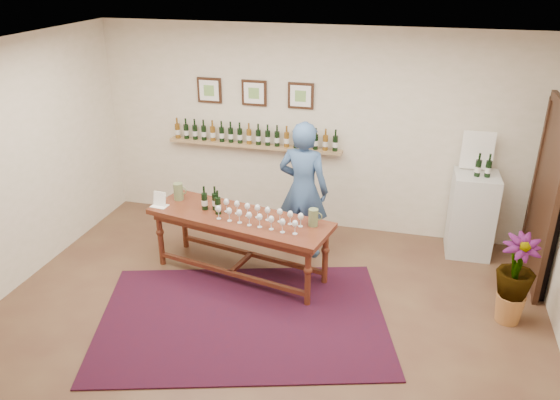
% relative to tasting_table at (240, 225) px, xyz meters
% --- Properties ---
extents(ground, '(6.00, 6.00, 0.00)m').
position_rel_tasting_table_xyz_m(ground, '(0.53, -0.91, -0.67)').
color(ground, '#4D2C22').
rests_on(ground, ground).
extents(room_shell, '(6.00, 6.00, 6.00)m').
position_rel_tasting_table_xyz_m(room_shell, '(2.64, 0.94, 0.45)').
color(room_shell, '#F1E0CC').
rests_on(room_shell, ground).
extents(rug, '(3.51, 2.82, 0.02)m').
position_rel_tasting_table_xyz_m(rug, '(0.31, -0.89, -0.66)').
color(rug, '#4F0E18').
rests_on(rug, ground).
extents(tasting_table, '(2.31, 1.15, 0.78)m').
position_rel_tasting_table_xyz_m(tasting_table, '(0.00, 0.00, 0.00)').
color(tasting_table, '#4F1813').
rests_on(tasting_table, ground).
extents(table_glasses, '(1.29, 0.49, 0.17)m').
position_rel_tasting_table_xyz_m(table_glasses, '(0.28, -0.10, 0.21)').
color(table_glasses, silver).
rests_on(table_glasses, tasting_table).
extents(table_bottles, '(0.28, 0.22, 0.27)m').
position_rel_tasting_table_xyz_m(table_bottles, '(-0.35, 0.07, 0.25)').
color(table_bottles, black).
rests_on(table_bottles, tasting_table).
extents(pitcher_left, '(0.17, 0.17, 0.22)m').
position_rel_tasting_table_xyz_m(pitcher_left, '(-0.89, 0.26, 0.23)').
color(pitcher_left, '#667348').
rests_on(pitcher_left, tasting_table).
extents(pitcher_right, '(0.14, 0.14, 0.20)m').
position_rel_tasting_table_xyz_m(pitcher_right, '(0.89, -0.02, 0.22)').
color(pitcher_right, '#667348').
rests_on(pitcher_right, tasting_table).
extents(menu_card, '(0.21, 0.16, 0.18)m').
position_rel_tasting_table_xyz_m(menu_card, '(-1.03, 0.04, 0.21)').
color(menu_card, white).
rests_on(menu_card, tasting_table).
extents(display_pedestal, '(0.56, 0.56, 1.10)m').
position_rel_tasting_table_xyz_m(display_pedestal, '(2.72, 1.26, -0.12)').
color(display_pedestal, silver).
rests_on(display_pedestal, ground).
extents(pedestal_bottles, '(0.29, 0.08, 0.28)m').
position_rel_tasting_table_xyz_m(pedestal_bottles, '(2.76, 1.21, 0.57)').
color(pedestal_bottles, black).
rests_on(pedestal_bottles, display_pedestal).
extents(info_sign, '(0.39, 0.03, 0.54)m').
position_rel_tasting_table_xyz_m(info_sign, '(2.68, 1.41, 0.70)').
color(info_sign, white).
rests_on(info_sign, display_pedestal).
extents(potted_plant, '(0.47, 0.47, 0.88)m').
position_rel_tasting_table_xyz_m(potted_plant, '(3.07, -0.19, -0.15)').
color(potted_plant, '#A76B37').
rests_on(potted_plant, ground).
extents(person, '(0.70, 0.50, 1.79)m').
position_rel_tasting_table_xyz_m(person, '(0.62, 0.70, 0.23)').
color(person, '#35517E').
rests_on(person, ground).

